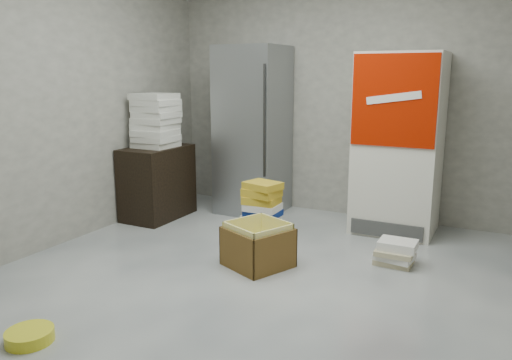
{
  "coord_description": "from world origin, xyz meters",
  "views": [
    {
      "loc": [
        1.73,
        -2.96,
        1.61
      ],
      "look_at": [
        -0.13,
        0.7,
        0.72
      ],
      "focal_mm": 35.0,
      "sensor_mm": 36.0,
      "label": 1
    }
  ],
  "objects_px": {
    "coke_cooler": "(399,144)",
    "wood_shelf": "(157,182)",
    "phonebook_stack_main": "(262,209)",
    "cardboard_box": "(258,248)",
    "steel_fridge": "(253,131)"
  },
  "relations": [
    {
      "from": "coke_cooler",
      "to": "cardboard_box",
      "type": "height_order",
      "value": "coke_cooler"
    },
    {
      "from": "steel_fridge",
      "to": "coke_cooler",
      "type": "xyz_separation_m",
      "value": [
        1.65,
        -0.01,
        -0.05
      ]
    },
    {
      "from": "coke_cooler",
      "to": "phonebook_stack_main",
      "type": "xyz_separation_m",
      "value": [
        -1.13,
        -0.8,
        -0.63
      ]
    },
    {
      "from": "coke_cooler",
      "to": "wood_shelf",
      "type": "relative_size",
      "value": 2.25
    },
    {
      "from": "phonebook_stack_main",
      "to": "cardboard_box",
      "type": "relative_size",
      "value": 0.9
    },
    {
      "from": "steel_fridge",
      "to": "phonebook_stack_main",
      "type": "relative_size",
      "value": 3.41
    },
    {
      "from": "steel_fridge",
      "to": "cardboard_box",
      "type": "bearing_deg",
      "value": -61.33
    },
    {
      "from": "wood_shelf",
      "to": "phonebook_stack_main",
      "type": "relative_size",
      "value": 1.44
    },
    {
      "from": "cardboard_box",
      "to": "phonebook_stack_main",
      "type": "bearing_deg",
      "value": 137.98
    },
    {
      "from": "steel_fridge",
      "to": "coke_cooler",
      "type": "height_order",
      "value": "steel_fridge"
    },
    {
      "from": "wood_shelf",
      "to": "cardboard_box",
      "type": "relative_size",
      "value": 1.29
    },
    {
      "from": "wood_shelf",
      "to": "cardboard_box",
      "type": "xyz_separation_m",
      "value": [
        1.66,
        -0.79,
        -0.24
      ]
    },
    {
      "from": "phonebook_stack_main",
      "to": "cardboard_box",
      "type": "xyz_separation_m",
      "value": [
        0.32,
        -0.72,
        -0.12
      ]
    },
    {
      "from": "steel_fridge",
      "to": "phonebook_stack_main",
      "type": "bearing_deg",
      "value": -57.44
    },
    {
      "from": "cardboard_box",
      "to": "steel_fridge",
      "type": "bearing_deg",
      "value": 142.73
    }
  ]
}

